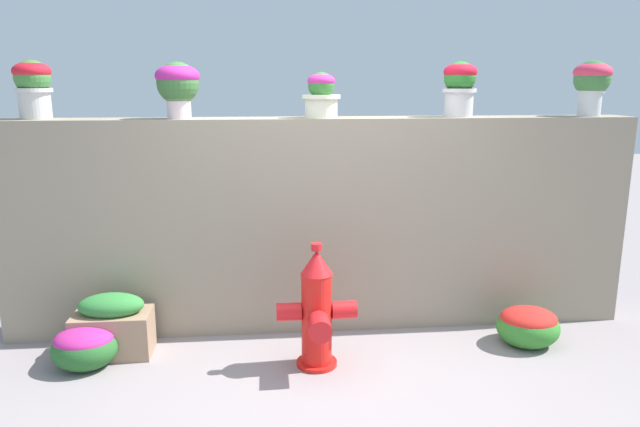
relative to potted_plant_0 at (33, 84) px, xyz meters
The scene contains 11 objects.
ground_plane 3.16m from the potted_plant_0, 27.19° to the right, with size 24.00×24.00×0.00m, color gray.
stone_wall 2.45m from the potted_plant_0, ahead, with size 5.06×0.35×1.74m, color gray.
potted_plant_0 is the anchor object (origin of this frame).
potted_plant_1 1.08m from the potted_plant_0, ahead, with size 0.33×0.33×0.42m.
potted_plant_2 2.17m from the potted_plant_0, ahead, with size 0.30×0.30×0.35m.
potted_plant_3 3.29m from the potted_plant_0, ahead, with size 0.27×0.27×0.44m.
potted_plant_4 4.39m from the potted_plant_0, ahead, with size 0.30×0.30×0.44m.
fire_hydrant 2.72m from the potted_plant_0, 21.06° to the right, with size 0.57×0.45×0.92m.
flower_bush_left 4.21m from the potted_plant_0, ahead, with size 0.49×0.44×0.31m.
flower_bush_right 1.99m from the potted_plant_0, 58.06° to the right, with size 0.47×0.42×0.31m.
planter_box 1.91m from the potted_plant_0, 39.62° to the right, with size 0.57×0.33×0.48m.
Camera 1 is at (-0.46, -3.56, 2.02)m, focal length 32.88 mm.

